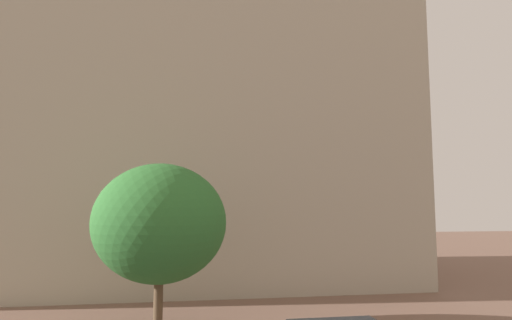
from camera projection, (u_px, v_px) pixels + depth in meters
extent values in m
cube|color=#B2A893|center=(161.00, 128.00, 29.14)|extent=(29.97, 15.49, 19.51)
cube|color=#B2A893|center=(143.00, 30.00, 29.63)|extent=(4.57, 4.57, 32.99)
cylinder|color=#B2A893|center=(391.00, 81.00, 25.38)|extent=(2.80, 2.80, 23.66)
cylinder|color=brown|center=(158.00, 307.00, 15.13)|extent=(0.32, 0.32, 2.05)
ellipsoid|color=#2D6B2D|center=(160.00, 223.00, 15.44)|extent=(4.72, 4.72, 4.25)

